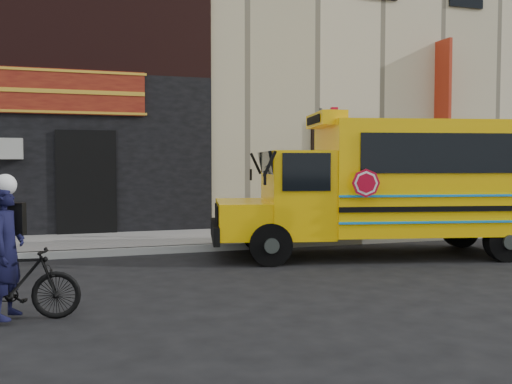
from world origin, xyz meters
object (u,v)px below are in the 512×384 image
object	(u,v)px
school_bus	(401,183)
bicycle	(16,283)
cyclist	(7,255)
sign_pole	(321,170)

from	to	relation	value
school_bus	bicycle	distance (m)	7.74
cyclist	school_bus	bearing A→B (deg)	-51.46
bicycle	cyclist	distance (m)	0.37
sign_pole	school_bus	bearing A→B (deg)	-64.59
school_bus	sign_pole	xyz separation A→B (m)	(-0.92, 1.94, 0.24)
bicycle	cyclist	world-z (taller)	cyclist
sign_pole	bicycle	distance (m)	7.94
sign_pole	cyclist	world-z (taller)	sign_pole
sign_pole	bicycle	world-z (taller)	sign_pole
school_bus	bicycle	xyz separation A→B (m)	(-7.11, -2.87, -1.05)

